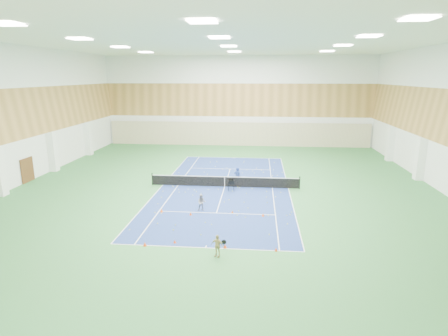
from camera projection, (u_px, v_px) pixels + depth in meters
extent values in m
plane|color=#2F6F37|center=(225.00, 187.00, 32.45)|extent=(40.00, 40.00, 0.00)
cube|color=navy|center=(225.00, 187.00, 32.45)|extent=(10.97, 23.77, 0.01)
cube|color=#C6B793|center=(238.00, 134.00, 51.16)|extent=(35.40, 0.16, 3.20)
cube|color=#593319|center=(27.00, 170.00, 33.78)|extent=(0.08, 1.80, 2.20)
imported|color=navy|center=(237.00, 176.00, 32.74)|extent=(0.67, 0.51, 1.64)
imported|color=gray|center=(202.00, 203.00, 26.63)|extent=(0.61, 0.49, 1.21)
imported|color=tan|center=(217.00, 246.00, 19.86)|extent=(0.79, 0.56, 1.24)
cone|color=#FD540D|center=(162.00, 210.00, 26.44)|extent=(0.23, 0.23, 0.25)
cone|color=#DF500B|center=(191.00, 214.00, 25.86)|extent=(0.21, 0.21, 0.23)
cone|color=#D6520B|center=(232.00, 212.00, 26.27)|extent=(0.18, 0.18, 0.20)
cone|color=#FA4D0D|center=(263.00, 215.00, 25.66)|extent=(0.19, 0.19, 0.21)
cone|color=#E93F0C|center=(145.00, 244.00, 21.20)|extent=(0.21, 0.21, 0.23)
cone|color=#FA460D|center=(175.00, 241.00, 21.56)|extent=(0.18, 0.18, 0.20)
cone|color=#FF420D|center=(225.00, 246.00, 20.93)|extent=(0.22, 0.22, 0.24)
cone|color=#DC400B|center=(276.00, 249.00, 20.59)|extent=(0.18, 0.18, 0.19)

